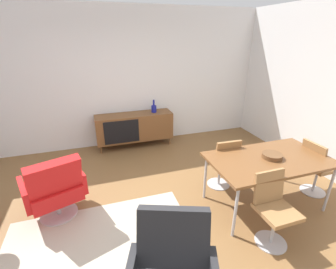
{
  "coord_description": "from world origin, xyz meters",
  "views": [
    {
      "loc": [
        -0.5,
        -2.45,
        2.25
      ],
      "look_at": [
        0.48,
        0.55,
        0.93
      ],
      "focal_mm": 25.55,
      "sensor_mm": 36.0,
      "label": 1
    }
  ],
  "objects_px": {
    "dining_chair_front_left": "(274,207)",
    "dining_chair_far_end": "(316,166)",
    "sideboard": "(134,127)",
    "wooden_bowl_on_table": "(272,156)",
    "lounge_chair_red": "(54,187)",
    "vase_cobalt": "(154,108)",
    "dining_table": "(269,161)",
    "dining_chair_back_left": "(223,161)"
  },
  "relations": [
    {
      "from": "sideboard",
      "to": "dining_chair_far_end",
      "type": "bearing_deg",
      "value": -48.17
    },
    {
      "from": "sideboard",
      "to": "vase_cobalt",
      "type": "relative_size",
      "value": 5.97
    },
    {
      "from": "sideboard",
      "to": "wooden_bowl_on_table",
      "type": "height_order",
      "value": "wooden_bowl_on_table"
    },
    {
      "from": "dining_chair_far_end",
      "to": "lounge_chair_red",
      "type": "xyz_separation_m",
      "value": [
        -3.62,
        0.6,
        -0.0
      ]
    },
    {
      "from": "dining_chair_front_left",
      "to": "dining_chair_back_left",
      "type": "relative_size",
      "value": 1.0
    },
    {
      "from": "dining_table",
      "to": "dining_chair_front_left",
      "type": "xyz_separation_m",
      "value": [
        -0.35,
        -0.56,
        -0.23
      ]
    },
    {
      "from": "dining_chair_front_left",
      "to": "dining_chair_far_end",
      "type": "height_order",
      "value": "same"
    },
    {
      "from": "wooden_bowl_on_table",
      "to": "lounge_chair_red",
      "type": "distance_m",
      "value": 2.85
    },
    {
      "from": "dining_table",
      "to": "lounge_chair_red",
      "type": "bearing_deg",
      "value": 167.55
    },
    {
      "from": "dining_chair_far_end",
      "to": "lounge_chair_red",
      "type": "height_order",
      "value": "lounge_chair_red"
    },
    {
      "from": "dining_chair_front_left",
      "to": "dining_chair_far_end",
      "type": "xyz_separation_m",
      "value": [
        1.24,
        0.56,
        0.0
      ]
    },
    {
      "from": "dining_chair_far_end",
      "to": "lounge_chair_red",
      "type": "relative_size",
      "value": 0.9
    },
    {
      "from": "sideboard",
      "to": "vase_cobalt",
      "type": "height_order",
      "value": "vase_cobalt"
    },
    {
      "from": "dining_table",
      "to": "dining_chair_back_left",
      "type": "xyz_separation_m",
      "value": [
        -0.35,
        0.56,
        -0.23
      ]
    },
    {
      "from": "dining_table",
      "to": "dining_chair_front_left",
      "type": "distance_m",
      "value": 0.7
    },
    {
      "from": "sideboard",
      "to": "wooden_bowl_on_table",
      "type": "bearing_deg",
      "value": -60.91
    },
    {
      "from": "vase_cobalt",
      "to": "dining_table",
      "type": "xyz_separation_m",
      "value": [
        0.92,
        -2.51,
        -0.11
      ]
    },
    {
      "from": "sideboard",
      "to": "vase_cobalt",
      "type": "xyz_separation_m",
      "value": [
        0.44,
        0.0,
        0.37
      ]
    },
    {
      "from": "dining_table",
      "to": "dining_chair_far_end",
      "type": "distance_m",
      "value": 0.92
    },
    {
      "from": "dining_chair_back_left",
      "to": "vase_cobalt",
      "type": "bearing_deg",
      "value": 106.12
    },
    {
      "from": "sideboard",
      "to": "lounge_chair_red",
      "type": "xyz_separation_m",
      "value": [
        -1.37,
        -1.9,
        0.03
      ]
    },
    {
      "from": "dining_table",
      "to": "dining_chair_far_end",
      "type": "relative_size",
      "value": 1.87
    },
    {
      "from": "dining_chair_back_left",
      "to": "dining_chair_far_end",
      "type": "height_order",
      "value": "same"
    },
    {
      "from": "lounge_chair_red",
      "to": "dining_table",
      "type": "bearing_deg",
      "value": -12.45
    },
    {
      "from": "dining_table",
      "to": "dining_chair_far_end",
      "type": "xyz_separation_m",
      "value": [
        0.89,
        -0.0,
        -0.23
      ]
    },
    {
      "from": "sideboard",
      "to": "dining_chair_back_left",
      "type": "bearing_deg",
      "value": -62.76
    },
    {
      "from": "sideboard",
      "to": "dining_chair_front_left",
      "type": "height_order",
      "value": "dining_chair_front_left"
    },
    {
      "from": "dining_chair_far_end",
      "to": "vase_cobalt",
      "type": "bearing_deg",
      "value": 125.73
    },
    {
      "from": "sideboard",
      "to": "dining_table",
      "type": "relative_size",
      "value": 1.0
    },
    {
      "from": "vase_cobalt",
      "to": "dining_chair_front_left",
      "type": "relative_size",
      "value": 0.31
    },
    {
      "from": "dining_chair_back_left",
      "to": "lounge_chair_red",
      "type": "xyz_separation_m",
      "value": [
        -2.38,
        0.04,
        -0.0
      ]
    },
    {
      "from": "wooden_bowl_on_table",
      "to": "dining_chair_far_end",
      "type": "height_order",
      "value": "dining_chair_far_end"
    },
    {
      "from": "dining_chair_front_left",
      "to": "lounge_chair_red",
      "type": "height_order",
      "value": "lounge_chair_red"
    },
    {
      "from": "dining_table",
      "to": "wooden_bowl_on_table",
      "type": "relative_size",
      "value": 6.15
    },
    {
      "from": "dining_chair_front_left",
      "to": "dining_chair_far_end",
      "type": "distance_m",
      "value": 1.36
    },
    {
      "from": "vase_cobalt",
      "to": "dining_chair_back_left",
      "type": "distance_m",
      "value": 2.06
    },
    {
      "from": "dining_chair_back_left",
      "to": "dining_chair_front_left",
      "type": "bearing_deg",
      "value": -89.88
    },
    {
      "from": "dining_table",
      "to": "dining_chair_back_left",
      "type": "relative_size",
      "value": 1.87
    },
    {
      "from": "vase_cobalt",
      "to": "dining_chair_back_left",
      "type": "relative_size",
      "value": 0.31
    },
    {
      "from": "dining_chair_front_left",
      "to": "lounge_chair_red",
      "type": "relative_size",
      "value": 0.9
    },
    {
      "from": "wooden_bowl_on_table",
      "to": "dining_chair_far_end",
      "type": "bearing_deg",
      "value": -0.16
    },
    {
      "from": "wooden_bowl_on_table",
      "to": "dining_chair_front_left",
      "type": "height_order",
      "value": "dining_chair_front_left"
    }
  ]
}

